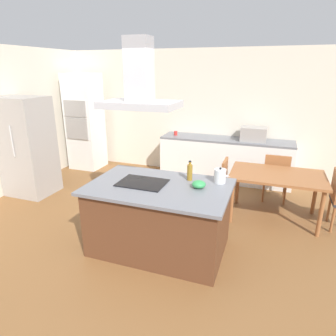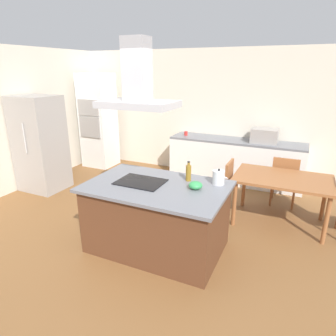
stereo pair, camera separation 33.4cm
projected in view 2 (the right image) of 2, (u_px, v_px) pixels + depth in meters
The scene contains 17 objects.
ground at pixel (195, 203), 5.28m from camera, with size 16.00×16.00×0.00m, color brown.
wall_back at pixel (224, 114), 6.35m from camera, with size 7.20×0.10×2.70m, color beige.
wall_left at pixel (22, 119), 5.78m from camera, with size 0.10×8.80×2.70m, color beige.
kitchen_island at pixel (157, 217), 3.85m from camera, with size 1.78×1.14×0.90m.
cooktop at pixel (141, 182), 3.79m from camera, with size 0.60×0.44×0.01m, color black.
tea_kettle at pixel (219, 177), 3.70m from camera, with size 0.20×0.15×0.20m.
olive_oil_bottle at pixel (188, 173), 3.81m from camera, with size 0.07×0.07×0.26m.
mixing_bowl at pixel (196, 185), 3.57m from camera, with size 0.17×0.17×0.09m, color #33934C.
back_counter at pixel (235, 161), 6.18m from camera, with size 2.73×0.62×0.90m.
countertop_microwave at pixel (265, 136), 5.77m from camera, with size 0.50×0.38×0.28m, color #9E9993.
coffee_mug_red at pixel (186, 133), 6.43m from camera, with size 0.08×0.08×0.09m, color red.
wall_oven_stack at pixel (98, 121), 7.06m from camera, with size 0.70×0.66×2.20m.
refrigerator at pixel (40, 144), 5.68m from camera, with size 0.80×0.73×1.82m.
dining_table at pixel (283, 183), 4.42m from camera, with size 1.40×0.90×0.75m.
chair_facing_back_wall at pixel (285, 178), 5.04m from camera, with size 0.42×0.42×0.89m.
chair_at_left_end at pixel (222, 183), 4.83m from camera, with size 0.42×0.42×0.89m.
range_hood at pixel (137, 86), 3.41m from camera, with size 0.90×0.55×0.78m.
Camera 2 is at (1.57, -3.06, 2.29)m, focal length 31.50 mm.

